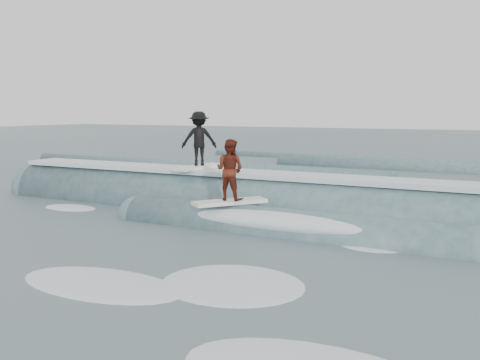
% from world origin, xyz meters
% --- Properties ---
extents(ground, '(160.00, 160.00, 0.00)m').
position_xyz_m(ground, '(0.00, 0.00, 0.00)').
color(ground, '#3A4B54').
rests_on(ground, ground).
extents(breaking_wave, '(20.34, 3.95, 2.33)m').
position_xyz_m(breaking_wave, '(0.32, 3.62, 0.04)').
color(breaking_wave, '#38595E').
rests_on(breaking_wave, ground).
extents(surfer_black, '(1.27, 2.05, 1.81)m').
position_xyz_m(surfer_black, '(-1.98, 4.01, 2.12)').
color(surfer_black, white).
rests_on(surfer_black, ground).
extents(surfer_red, '(1.66, 1.92, 1.71)m').
position_xyz_m(surfer_red, '(0.32, 1.81, 1.42)').
color(surfer_red, white).
rests_on(surfer_red, ground).
extents(whitewater, '(13.04, 8.46, 0.10)m').
position_xyz_m(whitewater, '(1.85, -2.17, 0.00)').
color(whitewater, white).
rests_on(whitewater, ground).
extents(far_swells, '(36.60, 8.65, 0.80)m').
position_xyz_m(far_swells, '(-0.56, 17.65, 0.00)').
color(far_swells, '#38595E').
rests_on(far_swells, ground).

